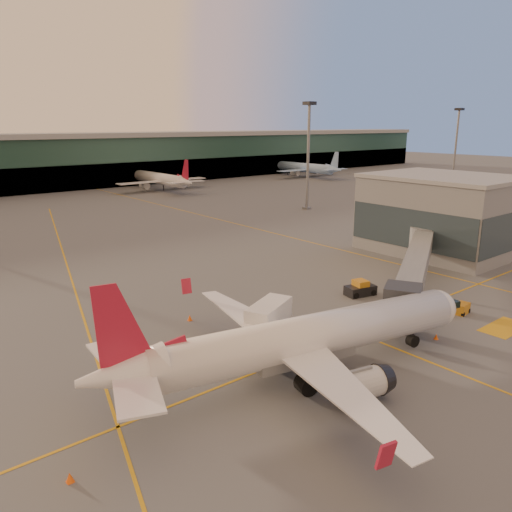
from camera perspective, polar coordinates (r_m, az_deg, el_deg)
ground at (r=45.95m, az=12.20°, el=-12.07°), size 600.00×600.00×0.00m
taxi_markings at (r=76.66m, az=-18.57°, el=-1.46°), size 100.12×173.00×0.01m
gate_building at (r=87.21m, az=20.54°, el=4.53°), size 18.40×22.40×12.60m
mast_east_near at (r=123.57m, az=6.00°, el=12.18°), size 2.40×2.40×25.60m
mast_east_far at (r=186.44m, az=21.92°, el=12.11°), size 2.40×2.40×25.60m
main_airplane at (r=41.55m, az=5.11°, el=-9.59°), size 34.37×31.25×10.46m
jet_bridge at (r=66.40m, az=17.94°, el=-0.57°), size 31.06×19.02×5.39m
catering_truck at (r=47.57m, az=1.52°, el=-7.50°), size 6.07×4.43×4.32m
gpu_cart at (r=60.53m, az=22.47°, el=-5.58°), size 2.17×1.46×1.19m
pushback_tug at (r=63.10m, az=11.86°, el=-3.72°), size 4.06×2.78×1.91m
cone_nose at (r=59.39m, az=20.46°, el=-6.10°), size 0.41×0.41×0.52m
cone_tail at (r=34.14m, az=-20.51°, el=-22.62°), size 0.50×0.50×0.63m
cone_wing_left at (r=54.64m, az=-7.58°, el=-7.02°), size 0.50×0.50×0.64m
cone_fwd at (r=52.81m, az=19.89°, el=-8.66°), size 0.43×0.43×0.55m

